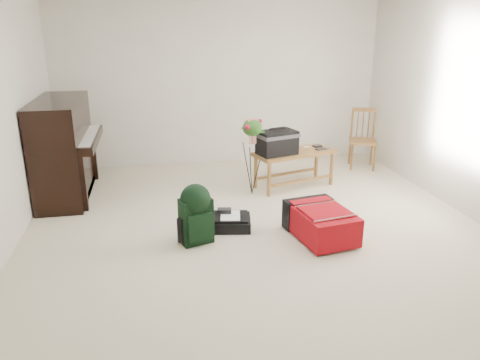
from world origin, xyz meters
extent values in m
cube|color=beige|center=(0.00, 0.00, 0.00)|extent=(5.00, 5.50, 0.01)
cube|color=silver|center=(0.00, 2.75, 1.25)|extent=(5.00, 0.04, 2.50)
cube|color=black|center=(-2.20, 1.60, 0.62)|extent=(0.55, 1.50, 1.25)
cube|color=black|center=(-1.90, 1.60, 0.73)|extent=(0.28, 1.30, 0.10)
cube|color=white|center=(-1.90, 1.60, 0.78)|extent=(0.22, 1.20, 0.02)
cube|color=black|center=(-2.15, 1.60, 0.05)|extent=(0.45, 1.30, 0.10)
cube|color=#966031|center=(0.80, 1.36, 0.48)|extent=(1.19, 0.74, 0.04)
cylinder|color=#966031|center=(0.30, 1.18, 0.23)|extent=(0.05, 0.05, 0.46)
cylinder|color=#966031|center=(0.30, 1.54, 0.23)|extent=(0.05, 0.05, 0.46)
cylinder|color=#966031|center=(1.30, 1.18, 0.23)|extent=(0.05, 0.05, 0.46)
cylinder|color=#966031|center=(1.30, 1.54, 0.23)|extent=(0.05, 0.05, 0.46)
cube|color=#966031|center=(2.09, 2.00, 0.42)|extent=(0.49, 0.49, 0.04)
cylinder|color=#966031|center=(1.92, 1.83, 0.20)|extent=(0.03, 0.03, 0.40)
cylinder|color=#966031|center=(1.92, 2.17, 0.20)|extent=(0.03, 0.03, 0.40)
cylinder|color=#966031|center=(2.26, 1.83, 0.20)|extent=(0.03, 0.03, 0.40)
cylinder|color=#966031|center=(2.26, 2.17, 0.20)|extent=(0.03, 0.03, 0.40)
cube|color=#966031|center=(2.09, 2.17, 0.88)|extent=(0.35, 0.15, 0.06)
cylinder|color=#966031|center=(1.92, 2.17, 0.65)|extent=(0.03, 0.03, 0.48)
cylinder|color=#966031|center=(2.26, 2.17, 0.65)|extent=(0.03, 0.03, 0.48)
cube|color=#B8071C|center=(0.61, -0.24, 0.17)|extent=(0.64, 0.85, 0.30)
cube|color=black|center=(0.61, 0.06, 0.17)|extent=(0.56, 0.26, 0.32)
cube|color=#B8071C|center=(0.61, -0.30, 0.33)|extent=(0.53, 0.51, 0.02)
cube|color=silver|center=(0.61, -0.52, 0.34)|extent=(0.48, 0.09, 0.01)
cube|color=black|center=(-0.30, 0.19, 0.06)|extent=(0.53, 0.46, 0.11)
cube|color=black|center=(-0.30, 0.19, 0.13)|extent=(0.47, 0.39, 0.03)
cube|color=white|center=(-0.28, 0.17, 0.15)|extent=(0.26, 0.32, 0.01)
cube|color=black|center=(-0.35, 0.25, 0.18)|extent=(0.17, 0.12, 0.05)
cube|color=black|center=(-0.68, -0.10, 0.24)|extent=(0.36, 0.28, 0.48)
cube|color=black|center=(-0.68, -0.22, 0.21)|extent=(0.26, 0.13, 0.28)
sphere|color=black|center=(-0.68, -0.10, 0.48)|extent=(0.31, 0.31, 0.31)
cube|color=black|center=(-0.76, 0.00, 0.23)|extent=(0.05, 0.04, 0.43)
cube|color=black|center=(-0.61, 0.00, 0.23)|extent=(0.05, 0.04, 0.43)
cylinder|color=black|center=(0.18, 1.19, 0.81)|extent=(0.01, 0.01, 0.27)
ellipsoid|color=#285B1C|center=(0.18, 1.19, 0.89)|extent=(0.25, 0.18, 0.23)
cube|color=red|center=(0.18, 1.17, 0.97)|extent=(0.13, 0.05, 0.07)
camera|label=1|loc=(-1.05, -4.48, 2.19)|focal=35.00mm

